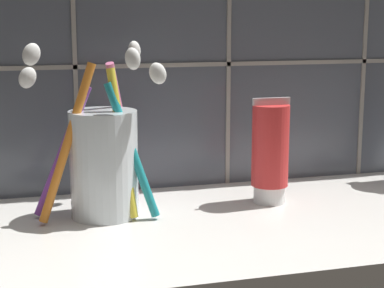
# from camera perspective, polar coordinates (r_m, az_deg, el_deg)

# --- Properties ---
(sink_counter) EXTENTS (0.74, 0.30, 0.02)m
(sink_counter) POSITION_cam_1_polar(r_m,az_deg,el_deg) (0.68, 5.51, -7.35)
(sink_counter) COLOR silver
(sink_counter) RESTS_ON ground
(tile_wall_backsplash) EXTENTS (0.84, 0.02, 0.45)m
(tile_wall_backsplash) POSITION_cam_1_polar(r_m,az_deg,el_deg) (0.79, 1.82, 11.05)
(tile_wall_backsplash) COLOR #4C515B
(tile_wall_backsplash) RESTS_ON ground
(toothbrush_cup) EXTENTS (0.15, 0.11, 0.19)m
(toothbrush_cup) POSITION_cam_1_polar(r_m,az_deg,el_deg) (0.68, -7.86, -1.29)
(toothbrush_cup) COLOR silver
(toothbrush_cup) RESTS_ON sink_counter
(toothpaste_tube) EXTENTS (0.04, 0.04, 0.12)m
(toothpaste_tube) POSITION_cam_1_polar(r_m,az_deg,el_deg) (0.72, 6.96, -0.70)
(toothpaste_tube) COLOR white
(toothpaste_tube) RESTS_ON sink_counter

